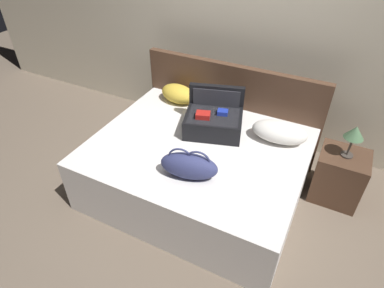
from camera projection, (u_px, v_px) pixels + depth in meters
name	position (u px, v px, depth m)	size (l,w,h in m)	color
ground_plane	(179.00, 216.00, 3.07)	(12.00, 12.00, 0.00)	#6B5B4C
back_wall	(250.00, 27.00, 3.44)	(8.00, 0.10, 2.60)	beige
bed	(197.00, 168.00, 3.18)	(1.95, 1.57, 0.57)	silver
headboard	(230.00, 109.00, 3.62)	(1.99, 0.08, 1.04)	#4C3323
hard_case_large	(214.00, 119.00, 3.13)	(0.65, 0.59, 0.39)	black
duffel_bag	(189.00, 165.00, 2.61)	(0.51, 0.30, 0.28)	navy
pillow_near_headboard	(178.00, 94.00, 3.58)	(0.41, 0.25, 0.20)	gold
pillow_center_head	(279.00, 132.00, 3.01)	(0.51, 0.28, 0.19)	white
nightstand	(339.00, 176.00, 3.12)	(0.44, 0.40, 0.53)	#4C3323
table_lamp	(355.00, 134.00, 2.81)	(0.17, 0.17, 0.32)	#3F3833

